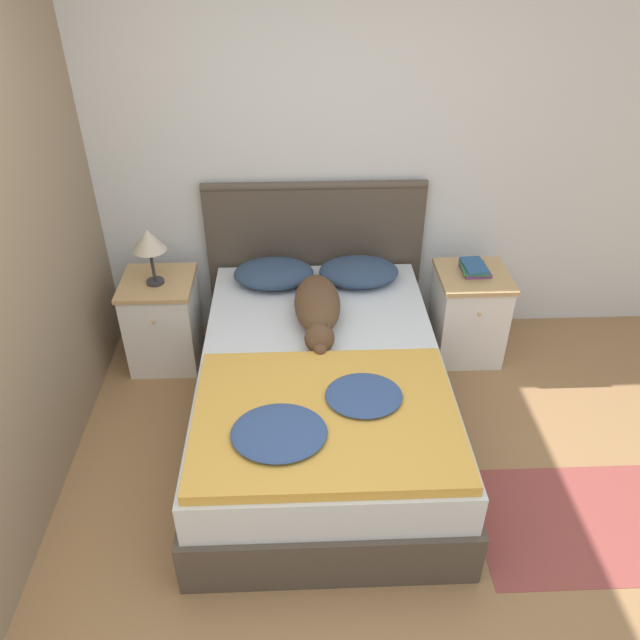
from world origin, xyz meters
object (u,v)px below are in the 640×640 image
at_px(pillow_left, 274,273).
at_px(table_lamp, 148,242).
at_px(book_stack, 474,268).
at_px(nightstand_left, 163,321).
at_px(pillow_right, 359,272).
at_px(dog, 318,308).
at_px(nightstand_right, 468,314).
at_px(bed, 321,395).

xyz_separation_m(pillow_left, table_lamp, (-0.74, -0.10, 0.29)).
bearing_deg(book_stack, nightstand_left, -179.27).
bearing_deg(book_stack, pillow_right, 176.28).
relative_size(pillow_right, dog, 0.63).
bearing_deg(nightstand_right, nightstand_left, 180.00).
xyz_separation_m(pillow_right, dog, (-0.28, -0.46, 0.03)).
height_order(pillow_right, dog, dog).
xyz_separation_m(dog, book_stack, (1.03, 0.41, 0.01)).
distance_m(nightstand_left, dog, 1.13).
bearing_deg(dog, table_lamp, 160.51).
distance_m(bed, table_lamp, 1.39).
height_order(pillow_right, book_stack, pillow_right).
relative_size(bed, pillow_left, 4.03).
bearing_deg(table_lamp, dog, -19.49).
height_order(pillow_left, book_stack, pillow_left).
bearing_deg(dog, pillow_right, 58.23).
distance_m(bed, nightstand_right, 1.25).
distance_m(pillow_right, dog, 0.54).
relative_size(nightstand_left, table_lamp, 1.67).
bearing_deg(pillow_right, nightstand_right, -5.73).
xyz_separation_m(pillow_right, table_lamp, (-1.29, -0.10, 0.29)).
bearing_deg(table_lamp, pillow_right, 4.48).
bearing_deg(table_lamp, bed, -34.61).
distance_m(nightstand_right, pillow_left, 1.33).
distance_m(dog, book_stack, 1.10).
xyz_separation_m(bed, book_stack, (1.02, 0.75, 0.38)).
bearing_deg(bed, nightstand_right, 35.62).
height_order(nightstand_left, dog, dog).
height_order(nightstand_right, book_stack, book_stack).
height_order(nightstand_left, table_lamp, table_lamp).
bearing_deg(nightstand_right, table_lamp, -179.24).
xyz_separation_m(bed, nightstand_right, (1.02, 0.73, 0.04)).
height_order(nightstand_left, book_stack, book_stack).
distance_m(bed, book_stack, 1.32).
height_order(bed, book_stack, book_stack).
xyz_separation_m(bed, pillow_left, (-0.28, 0.80, 0.35)).
bearing_deg(pillow_left, nightstand_left, -174.27).
bearing_deg(nightstand_right, dog, -159.46).
height_order(pillow_left, table_lamp, table_lamp).
bearing_deg(bed, nightstand_left, 144.38).
distance_m(bed, pillow_left, 0.92).
relative_size(dog, book_stack, 3.75).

